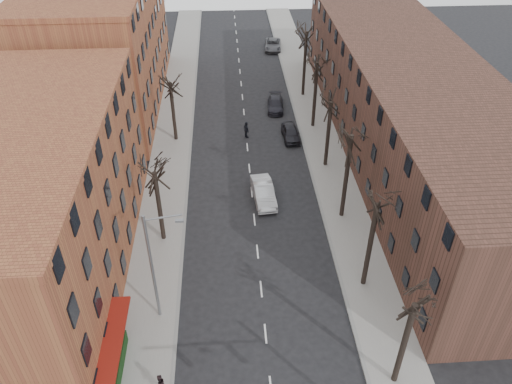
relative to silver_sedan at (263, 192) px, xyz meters
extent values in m
cube|color=gray|center=(-9.00, 12.19, -0.75)|extent=(4.00, 90.00, 0.15)
cube|color=gray|center=(7.00, 12.19, -0.75)|extent=(4.00, 90.00, 0.15)
cube|color=brown|center=(-17.00, -7.81, 5.18)|extent=(12.00, 26.00, 12.00)
cube|color=brown|center=(-17.00, 21.19, 6.18)|extent=(12.00, 28.00, 14.00)
cube|color=#4B2C23|center=(15.00, 7.19, 4.18)|extent=(12.00, 50.00, 10.00)
cube|color=maroon|center=(-10.40, -16.81, -0.82)|extent=(1.20, 7.00, 0.15)
cube|color=#163512|center=(-10.50, -17.81, -0.17)|extent=(0.80, 6.00, 1.00)
cylinder|color=slate|center=(-8.20, -12.81, 3.68)|extent=(0.20, 0.20, 9.00)
cylinder|color=slate|center=(-7.10, -12.81, 7.98)|extent=(2.39, 0.12, 0.46)
cube|color=slate|center=(-6.10, -12.81, 7.68)|extent=(0.50, 0.22, 0.14)
imported|color=silver|center=(0.00, 0.00, 0.00)|extent=(2.21, 5.13, 1.64)
imported|color=black|center=(3.76, 10.70, -0.11)|extent=(1.88, 4.26, 1.43)
imported|color=black|center=(2.80, 17.69, -0.16)|extent=(2.25, 4.69, 1.32)
imported|color=#505157|center=(4.30, 37.25, -0.12)|extent=(2.79, 5.25, 1.40)
imported|color=black|center=(-7.60, -18.71, 0.09)|extent=(0.93, 0.88, 1.51)
imported|color=black|center=(-0.99, 11.23, 0.12)|extent=(0.85, 1.19, 1.88)
camera|label=1|loc=(-3.01, -35.94, 26.82)|focal=35.00mm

